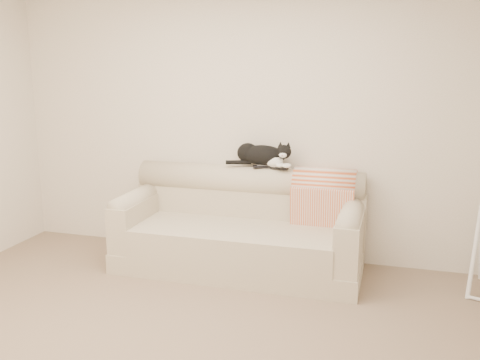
# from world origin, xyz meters

# --- Properties ---
(ground_plane) EXTENTS (5.00, 5.00, 0.00)m
(ground_plane) POSITION_xyz_m (0.00, 0.00, 0.00)
(ground_plane) COLOR brown
(ground_plane) RESTS_ON ground
(room_shell) EXTENTS (5.04, 4.04, 2.60)m
(room_shell) POSITION_xyz_m (0.00, 0.00, 1.53)
(room_shell) COLOR beige
(room_shell) RESTS_ON ground
(sofa) EXTENTS (2.20, 0.93, 0.90)m
(sofa) POSITION_xyz_m (-0.08, 1.62, 0.35)
(sofa) COLOR #B9AE93
(sofa) RESTS_ON ground
(remote_a) EXTENTS (0.19, 0.11, 0.03)m
(remote_a) POSITION_xyz_m (0.06, 1.84, 0.91)
(remote_a) COLOR black
(remote_a) RESTS_ON sofa
(remote_b) EXTENTS (0.18, 0.09, 0.02)m
(remote_b) POSITION_xyz_m (0.22, 1.82, 0.91)
(remote_b) COLOR black
(remote_b) RESTS_ON sofa
(tuxedo_cat) EXTENTS (0.63, 0.26, 0.25)m
(tuxedo_cat) POSITION_xyz_m (0.05, 1.87, 1.01)
(tuxedo_cat) COLOR black
(tuxedo_cat) RESTS_ON sofa
(throw_blanket) EXTENTS (0.56, 0.38, 0.58)m
(throw_blanket) POSITION_xyz_m (0.63, 1.84, 0.72)
(throw_blanket) COLOR #D35523
(throw_blanket) RESTS_ON sofa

